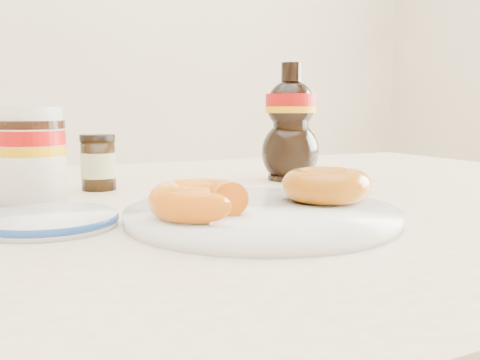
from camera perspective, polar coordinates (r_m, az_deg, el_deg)
name	(u,v)px	position (r m, az deg, el deg)	size (l,w,h in m)	color
dining_table	(192,264)	(0.68, -5.16, -8.93)	(1.40, 0.90, 0.75)	#F8E1BC
plate	(262,214)	(0.53, 2.33, -3.64)	(0.27, 0.27, 0.01)	white
donut_bitten	(199,200)	(0.48, -4.39, -2.13)	(0.09, 0.09, 0.03)	orange
donut_whole	(326,185)	(0.57, 9.17, -0.53)	(0.09, 0.09, 0.03)	#A8550A
nutella_jar	(31,151)	(0.67, -21.43, 2.87)	(0.08, 0.08, 0.11)	white
syrup_bottle	(291,122)	(0.83, 5.42, 6.18)	(0.09, 0.08, 0.18)	black
dark_jar	(98,163)	(0.75, -14.88, 1.78)	(0.05, 0.05, 0.08)	black
blue_rim_saucer	(49,220)	(0.53, -19.70, -4.01)	(0.13, 0.13, 0.01)	white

